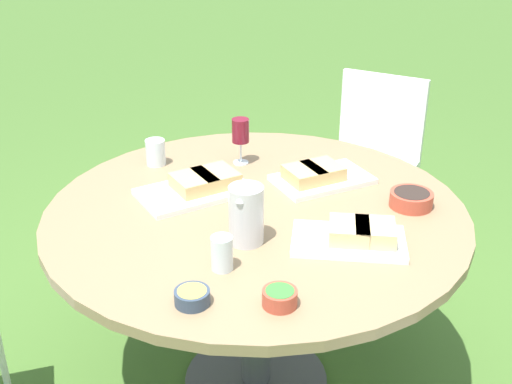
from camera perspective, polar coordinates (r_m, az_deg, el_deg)
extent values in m
plane|color=#446B2B|center=(2.61, 0.00, -16.40)|extent=(40.00, 40.00, 0.00)
cylinder|color=#4C4C51|center=(2.60, 0.00, -16.26)|extent=(0.55, 0.55, 0.02)
cylinder|color=#4C4C51|center=(2.37, 0.00, -9.78)|extent=(0.11, 0.11, 0.71)
cylinder|color=#8C7251|center=(2.18, 0.00, -1.83)|extent=(1.42, 1.42, 0.03)
cube|color=white|center=(3.26, 9.72, 1.99)|extent=(0.48, 0.50, 0.04)
cube|color=white|center=(3.35, 11.15, 6.75)|extent=(0.09, 0.44, 0.42)
cylinder|color=white|center=(3.27, 5.10, -2.23)|extent=(0.03, 0.03, 0.43)
cylinder|color=white|center=(3.16, 11.59, -3.81)|extent=(0.03, 0.03, 0.43)
cylinder|color=white|center=(3.57, 7.51, 0.27)|extent=(0.03, 0.03, 0.43)
cylinder|color=white|center=(3.47, 13.49, -1.09)|extent=(0.03, 0.03, 0.43)
cylinder|color=white|center=(2.58, -21.80, -12.93)|extent=(0.03, 0.03, 0.43)
cylinder|color=silver|center=(1.93, -0.88, -2.05)|extent=(0.11, 0.11, 0.19)
cone|color=silver|center=(1.85, -1.43, -0.59)|extent=(0.03, 0.03, 0.02)
cylinder|color=silver|center=(2.51, -1.36, 2.63)|extent=(0.06, 0.06, 0.01)
cylinder|color=silver|center=(2.49, -1.37, 3.58)|extent=(0.01, 0.01, 0.08)
cylinder|color=maroon|center=(2.46, -1.39, 5.48)|extent=(0.07, 0.07, 0.09)
cube|color=white|center=(2.27, -5.49, 0.03)|extent=(0.44, 0.42, 0.02)
cube|color=tan|center=(2.29, -3.59, 1.30)|extent=(0.20, 0.20, 0.05)
cube|color=tan|center=(2.25, -5.53, 0.82)|extent=(0.20, 0.20, 0.05)
cube|color=white|center=(1.98, 8.22, -4.34)|extent=(0.28, 0.38, 0.02)
cube|color=#E0C184|center=(1.96, 10.54, -3.55)|extent=(0.16, 0.15, 0.05)
cube|color=#E0C184|center=(1.96, 8.28, -3.44)|extent=(0.16, 0.15, 0.05)
cube|color=white|center=(2.36, 5.91, 1.11)|extent=(0.40, 0.39, 0.02)
cube|color=tan|center=(2.31, 4.31, 1.53)|extent=(0.18, 0.18, 0.05)
cube|color=tan|center=(2.35, 5.95, 1.88)|extent=(0.18, 0.18, 0.05)
cylinder|color=#334256|center=(1.70, -5.69, -9.28)|extent=(0.09, 0.09, 0.04)
cylinder|color=#E0C147|center=(1.70, -5.71, -8.95)|extent=(0.08, 0.08, 0.02)
cylinder|color=#B74733|center=(1.69, 2.12, -9.38)|extent=(0.09, 0.09, 0.05)
cylinder|color=#387533|center=(1.68, 2.13, -9.01)|extent=(0.08, 0.08, 0.02)
cylinder|color=#B74733|center=(2.23, 13.63, -0.64)|extent=(0.15, 0.15, 0.05)
cylinder|color=#2D231E|center=(2.22, 13.67, -0.28)|extent=(0.12, 0.12, 0.02)
cylinder|color=silver|center=(1.82, -3.04, -5.45)|extent=(0.06, 0.06, 0.10)
cylinder|color=silver|center=(2.51, -8.91, 3.50)|extent=(0.08, 0.08, 0.10)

